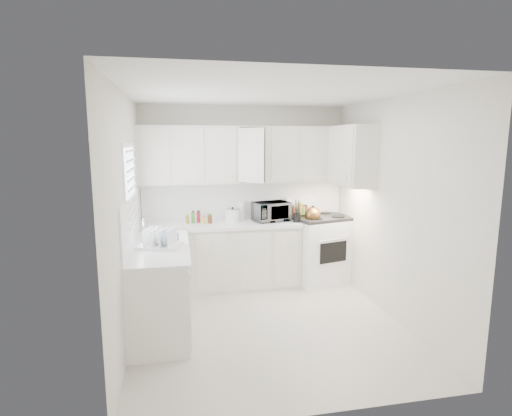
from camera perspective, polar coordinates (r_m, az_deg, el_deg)
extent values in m
plane|color=beige|center=(4.86, 1.64, -16.10)|extent=(3.20, 3.20, 0.00)
plane|color=white|center=(4.41, 1.81, 16.04)|extent=(3.20, 3.20, 0.00)
plane|color=silver|center=(6.00, -1.64, 1.86)|extent=(3.00, 0.00, 3.00)
plane|color=silver|center=(2.95, 8.61, -6.30)|extent=(3.00, 0.00, 3.00)
plane|color=silver|center=(4.38, -17.81, -1.46)|extent=(0.00, 3.20, 3.20)
plane|color=silver|center=(5.00, 18.75, -0.19)|extent=(0.00, 3.20, 3.20)
cube|color=white|center=(5.71, -4.98, -2.38)|extent=(2.24, 0.64, 0.05)
cube|color=white|center=(4.63, -13.46, -5.45)|extent=(0.64, 1.62, 0.05)
cube|color=white|center=(6.00, -1.62, 1.14)|extent=(2.98, 0.02, 0.55)
cube|color=white|center=(4.59, -17.36, -1.91)|extent=(0.02, 1.60, 0.55)
imported|color=gray|center=(5.81, 2.17, -0.20)|extent=(0.55, 0.40, 0.34)
cylinder|color=white|center=(5.95, -2.02, -0.30)|extent=(0.12, 0.12, 0.27)
cylinder|color=olive|center=(5.79, -9.66, -1.40)|extent=(0.06, 0.06, 0.13)
cylinder|color=#34832B|center=(5.71, -8.88, -1.55)|extent=(0.06, 0.06, 0.13)
cylinder|color=#A41529|center=(5.80, -8.18, -1.35)|extent=(0.06, 0.06, 0.13)
cylinder|color=gold|center=(5.71, -7.38, -1.50)|extent=(0.06, 0.06, 0.13)
cylinder|color=brown|center=(5.81, -6.70, -1.31)|extent=(0.06, 0.06, 0.13)
cylinder|color=#A41529|center=(6.03, 4.03, -0.58)|extent=(0.06, 0.06, 0.19)
cylinder|color=gold|center=(5.99, 4.69, -0.66)|extent=(0.06, 0.06, 0.19)
cylinder|color=brown|center=(6.06, 5.04, -0.54)|extent=(0.06, 0.06, 0.19)
cylinder|color=black|center=(6.02, 5.70, -0.62)|extent=(0.06, 0.06, 0.19)
cylinder|color=olive|center=(6.09, 6.03, -0.51)|extent=(0.06, 0.06, 0.19)
cylinder|color=#34832B|center=(6.05, 6.70, -0.58)|extent=(0.06, 0.06, 0.19)
cylinder|color=#A41529|center=(6.12, 7.02, -0.47)|extent=(0.06, 0.06, 0.19)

